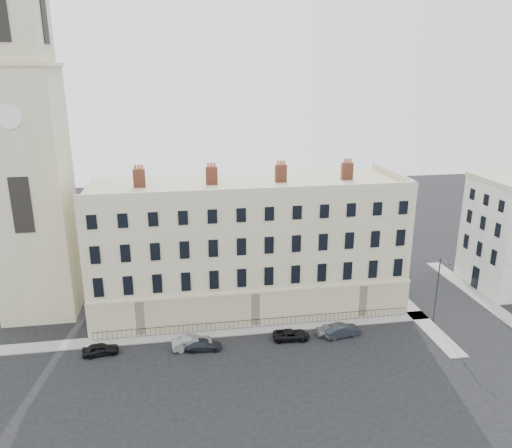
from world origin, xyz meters
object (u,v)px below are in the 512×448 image
at_px(car_a, 101,349).
at_px(car_c, 203,345).
at_px(streetlamp, 438,287).
at_px(car_d, 291,335).
at_px(car_e, 333,330).
at_px(car_b, 192,343).
at_px(car_f, 342,330).

relative_size(car_a, car_c, 0.91).
distance_m(car_a, streetlamp, 36.76).
bearing_deg(car_d, streetlamp, -82.32).
distance_m(car_a, car_e, 24.29).
height_order(car_b, car_c, car_b).
distance_m(car_c, car_f, 14.97).
xyz_separation_m(car_a, car_b, (9.18, -0.38, 0.07)).
xyz_separation_m(car_a, car_f, (25.18, -0.50, 0.07)).
height_order(car_d, car_f, car_f).
height_order(car_a, car_c, car_a).
bearing_deg(car_a, car_b, -99.33).
height_order(car_a, streetlamp, streetlamp).
relative_size(car_a, car_f, 0.87).
bearing_deg(streetlamp, car_c, -159.47).
xyz_separation_m(car_d, car_e, (4.67, 0.18, 0.09)).
bearing_deg(car_f, streetlamp, -93.50).
relative_size(car_b, car_f, 1.01).
relative_size(car_a, car_d, 0.91).
xyz_separation_m(car_c, car_f, (14.97, 0.27, 0.11)).
bearing_deg(streetlamp, car_e, -158.73).
relative_size(car_c, streetlamp, 0.51).
bearing_deg(car_e, car_a, 88.47).
bearing_deg(streetlamp, car_d, -159.25).
height_order(car_a, car_b, car_b).
height_order(car_e, car_f, car_f).
height_order(car_c, car_f, car_f).
relative_size(car_b, car_c, 1.06).
distance_m(car_c, car_d, 9.42).
xyz_separation_m(car_a, streetlamp, (36.57, 0.77, 3.67)).
bearing_deg(car_e, car_d, 90.94).
bearing_deg(car_a, car_c, -101.26).
relative_size(car_e, streetlamp, 0.48).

